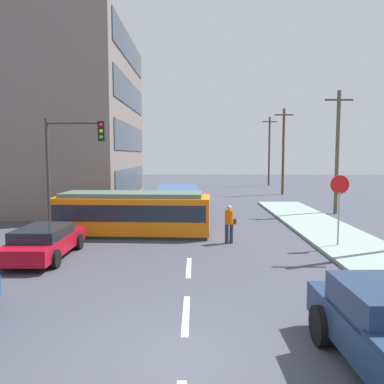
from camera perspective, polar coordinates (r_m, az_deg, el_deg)
The scene contains 16 objects.
ground_plane at distance 17.59m, azimuth -0.24°, elevation -7.23°, with size 120.00×120.00×0.00m, color #3F404D.
lane_stripe_1 at distance 9.94m, azimuth -0.89°, elevation -17.31°, with size 0.16×2.40×0.01m, color silver.
lane_stripe_2 at distance 13.71m, azimuth -0.47°, elevation -10.86°, with size 0.16×2.40×0.01m, color silver.
lane_stripe_3 at distance 25.04m, azimuth -0.00°, elevation -3.44°, with size 0.16×2.40×0.01m, color silver.
lane_stripe_4 at distance 30.98m, azimuth 0.10°, elevation -1.74°, with size 0.16×2.40×0.01m, color silver.
corner_building at distance 32.63m, azimuth -24.28°, elevation 9.40°, with size 17.34×14.13×12.80m.
streetcar_tram at distance 19.19m, azimuth -8.53°, elevation -3.00°, with size 7.48×2.86×2.06m.
city_bus at distance 24.64m, azimuth -2.06°, elevation -1.10°, with size 2.72×5.52×1.86m.
pedestrian_crossing at distance 17.24m, azimuth 5.42°, elevation -4.32°, with size 0.50×0.36×1.67m.
parked_sedan_mid at distance 15.79m, azimuth -20.57°, elevation -6.72°, with size 1.96×4.53×1.19m.
parked_sedan_far at distance 23.50m, azimuth -12.14°, elevation -2.61°, with size 2.13×4.12×1.19m.
stop_sign at distance 17.15m, azimuth 20.55°, elevation -0.47°, with size 0.76×0.07×2.88m.
traffic_light_mast at distance 17.75m, azimuth -17.30°, elevation 4.82°, with size 2.57×0.33×5.40m.
utility_pole_mid at distance 27.30m, azimuth 20.29°, elevation 5.71°, with size 1.80×0.24×7.96m.
utility_pole_far at distance 39.49m, azimuth 13.07°, elevation 5.95°, with size 1.80×0.24×8.31m.
utility_pole_distant at distance 50.66m, azimuth 11.11°, elevation 5.99°, with size 1.80×0.24×8.60m.
Camera 1 is at (0.23, -7.17, 3.83)m, focal length 36.85 mm.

